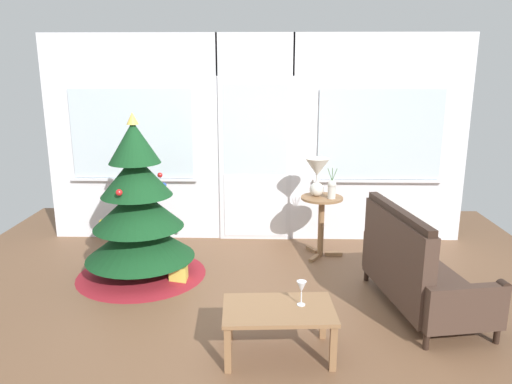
{
  "coord_description": "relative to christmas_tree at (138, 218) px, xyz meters",
  "views": [
    {
      "loc": [
        0.17,
        -3.92,
        2.13
      ],
      "look_at": [
        0.05,
        0.55,
        1.0
      ],
      "focal_mm": 34.22,
      "sensor_mm": 36.0,
      "label": 1
    }
  ],
  "objects": [
    {
      "name": "settee_sofa",
      "position": [
        2.67,
        -0.69,
        -0.26
      ],
      "size": [
        0.92,
        1.51,
        0.96
      ],
      "color": "black",
      "rests_on": "ground"
    },
    {
      "name": "table_lamp",
      "position": [
        1.9,
        0.64,
        0.36
      ],
      "size": [
        0.28,
        0.28,
        0.44
      ],
      "color": "silver",
      "rests_on": "side_table"
    },
    {
      "name": "flower_vase",
      "position": [
        2.06,
        0.54,
        0.19
      ],
      "size": [
        0.11,
        0.1,
        0.35
      ],
      "color": "beige",
      "rests_on": "side_table"
    },
    {
      "name": "back_wall_with_door",
      "position": [
        1.18,
        1.21,
        0.64
      ],
      "size": [
        5.2,
        0.14,
        2.55
      ],
      "color": "white",
      "rests_on": "ground"
    },
    {
      "name": "side_table",
      "position": [
        1.96,
        0.6,
        -0.13
      ],
      "size": [
        0.5,
        0.48,
        0.71
      ],
      "color": "#8E6642",
      "rests_on": "ground"
    },
    {
      "name": "christmas_tree",
      "position": [
        0.0,
        0.0,
        0.0
      ],
      "size": [
        1.36,
        1.36,
        1.72
      ],
      "color": "#4C331E",
      "rests_on": "ground"
    },
    {
      "name": "wine_glass",
      "position": [
        1.6,
        -1.4,
        -0.11
      ],
      "size": [
        0.08,
        0.08,
        0.2
      ],
      "color": "silver",
      "rests_on": "coffee_table"
    },
    {
      "name": "gift_box",
      "position": [
        0.43,
        -0.17,
        -0.55
      ],
      "size": [
        0.17,
        0.16,
        0.17
      ],
      "primitive_type": "cube",
      "color": "#D8C64C",
      "rests_on": "ground"
    },
    {
      "name": "ground_plane",
      "position": [
        1.18,
        -0.87,
        -0.64
      ],
      "size": [
        6.76,
        6.76,
        0.0
      ],
      "primitive_type": "plane",
      "color": "brown"
    },
    {
      "name": "coffee_table",
      "position": [
        1.43,
        -1.46,
        -0.31
      ],
      "size": [
        0.87,
        0.57,
        0.39
      ],
      "color": "#8E6642",
      "rests_on": "ground"
    }
  ]
}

